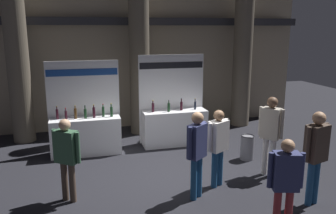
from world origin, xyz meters
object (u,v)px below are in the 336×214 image
visitor_1 (285,178)px  visitor_3 (67,153)px  visitor_2 (218,141)px  visitor_4 (197,148)px  visitor_5 (271,129)px  exhibitor_booth_1 (174,123)px  exhibitor_booth_0 (86,131)px  trash_bin (247,147)px  visitor_0 (316,149)px

visitor_1 → visitor_3: (-3.35, 2.01, 0.02)m
visitor_1 → visitor_3: visitor_3 is taller
visitor_2 → visitor_3: bearing=148.8°
visitor_4 → visitor_5: visitor_5 is taller
exhibitor_booth_1 → visitor_2: size_ratio=1.54×
exhibitor_booth_0 → visitor_2: (2.59, -2.74, 0.39)m
exhibitor_booth_0 → exhibitor_booth_1: 2.48m
exhibitor_booth_1 → visitor_4: bearing=-98.3°
exhibitor_booth_1 → visitor_5: 3.08m
exhibitor_booth_0 → visitor_2: bearing=-46.6°
visitor_1 → visitor_2: (-0.34, 1.88, 0.04)m
exhibitor_booth_0 → visitor_1: exhibitor_booth_0 is taller
visitor_2 → visitor_4: (-0.60, -0.38, 0.04)m
visitor_2 → visitor_3: visitor_2 is taller
exhibitor_booth_1 → visitor_4: exhibitor_booth_1 is taller
trash_bin → visitor_3: 4.54m
exhibitor_booth_1 → visitor_2: exhibitor_booth_1 is taller
exhibitor_booth_0 → visitor_4: 3.73m
trash_bin → visitor_0: bearing=-87.9°
exhibitor_booth_0 → visitor_1: (2.94, -4.63, 0.35)m
trash_bin → visitor_4: size_ratio=0.36×
visitor_3 → visitor_5: (4.35, 0.09, 0.12)m
exhibitor_booth_0 → exhibitor_booth_1: size_ratio=0.96×
exhibitor_booth_1 → visitor_5: bearing=-61.3°
trash_bin → visitor_4: 2.63m
trash_bin → visitor_5: (-0.00, -1.02, 0.78)m
visitor_0 → visitor_5: visitor_5 is taller
exhibitor_booth_0 → visitor_5: exhibitor_booth_0 is taller
visitor_0 → visitor_1: bearing=15.8°
visitor_1 → exhibitor_booth_0: bearing=138.4°
exhibitor_booth_1 → visitor_1: exhibitor_booth_1 is taller
exhibitor_booth_0 → visitor_4: (1.99, -3.13, 0.43)m
visitor_0 → visitor_3: visitor_0 is taller
visitor_2 → visitor_0: bearing=-68.2°
exhibitor_booth_0 → visitor_3: 2.67m
visitor_1 → visitor_5: size_ratio=0.88×
visitor_0 → visitor_3: 4.64m
visitor_4 → visitor_1: bearing=84.9°
trash_bin → visitor_2: (-1.34, -1.24, 0.68)m
visitor_5 → visitor_4: bearing=-110.9°
visitor_0 → visitor_3: bearing=-33.4°
exhibitor_booth_0 → visitor_5: (3.93, -2.52, 0.49)m
exhibitor_booth_0 → visitor_0: exhibitor_booth_0 is taller
trash_bin → visitor_0: (0.09, -2.42, 0.78)m
visitor_2 → visitor_4: bearing=-176.0°
exhibitor_booth_0 → visitor_0: (4.03, -3.92, 0.49)m
visitor_4 → visitor_0: bearing=121.3°
visitor_1 → visitor_2: bearing=116.4°
visitor_1 → visitor_5: visitor_5 is taller
exhibitor_booth_0 → visitor_1: bearing=-57.6°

